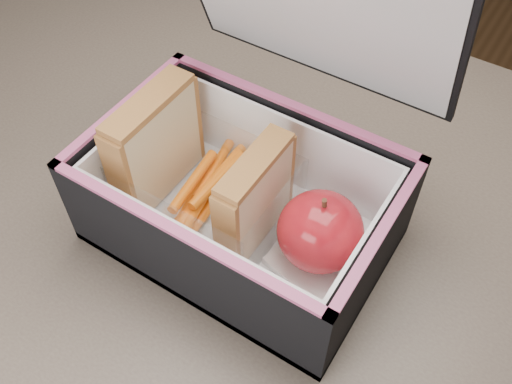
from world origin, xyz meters
TOP-DOWN VIEW (x-y plane):
  - kitchen_table at (0.00, 0.00)m, footprint 1.20×0.80m
  - lunch_bag at (0.03, -0.01)m, footprint 0.28×0.25m
  - plastic_tub at (-0.02, -0.01)m, footprint 0.16×0.12m
  - sandwich_left at (-0.08, -0.01)m, footprint 0.03×0.11m
  - sandwich_right at (0.04, -0.01)m, footprint 0.03×0.09m
  - carrot_sticks at (-0.02, -0.01)m, footprint 0.04×0.14m
  - paper_napkin at (0.11, -0.01)m, footprint 0.09×0.10m
  - red_apple at (0.11, -0.01)m, footprint 0.09×0.09m

SIDE VIEW (x-z plane):
  - kitchen_table at x=0.00m, z-range 0.28..1.03m
  - paper_napkin at x=0.11m, z-range 0.76..0.77m
  - carrot_sticks at x=-0.02m, z-range 0.77..0.80m
  - plastic_tub at x=-0.02m, z-range 0.76..0.83m
  - red_apple at x=0.11m, z-range 0.77..0.85m
  - lunch_bag at x=0.03m, z-range 0.67..0.95m
  - sandwich_right at x=0.04m, z-range 0.77..0.87m
  - sandwich_left at x=-0.08m, z-range 0.77..0.88m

